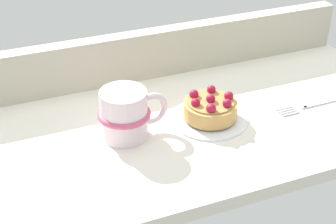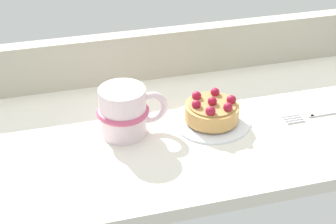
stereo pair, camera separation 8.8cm
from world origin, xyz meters
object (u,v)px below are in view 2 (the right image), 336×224
(dessert_fork, at_px, (323,114))
(raspberry_tart, at_px, (212,110))
(coffee_mug, at_px, (124,110))
(dessert_plate, at_px, (211,121))

(dessert_fork, bearing_deg, raspberry_tart, 171.75)
(raspberry_tart, height_order, coffee_mug, coffee_mug)
(raspberry_tart, distance_m, coffee_mug, 0.15)
(raspberry_tart, bearing_deg, coffee_mug, 175.20)
(coffee_mug, height_order, dessert_fork, coffee_mug)
(dessert_plate, relative_size, coffee_mug, 1.12)
(coffee_mug, xyz_separation_m, dessert_fork, (0.36, -0.04, -0.04))
(dessert_plate, height_order, raspberry_tart, raspberry_tart)
(dessert_plate, bearing_deg, coffee_mug, 175.24)
(dessert_plate, bearing_deg, dessert_fork, -8.28)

